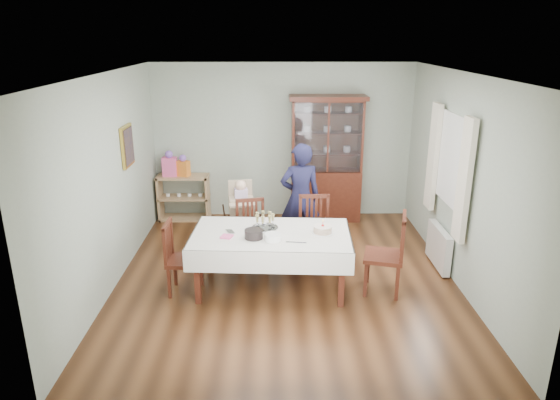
{
  "coord_description": "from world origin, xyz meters",
  "views": [
    {
      "loc": [
        -0.16,
        -6.11,
        3.16
      ],
      "look_at": [
        -0.08,
        0.2,
        1.04
      ],
      "focal_mm": 32.0,
      "sensor_mm": 36.0,
      "label": 1
    }
  ],
  "objects_px": {
    "champagne_tray": "(265,224)",
    "chair_far_right": "(315,246)",
    "sideboard": "(184,197)",
    "chair_end_right": "(384,269)",
    "gift_bag_orange": "(183,167)",
    "chair_far_left": "(252,247)",
    "chair_end_left": "(184,271)",
    "dining_table": "(271,260)",
    "woman": "(300,198)",
    "birthday_cake": "(323,230)",
    "china_cabinet": "(326,157)",
    "gift_bag_pink": "(170,165)",
    "high_chair": "(242,222)"
  },
  "relations": [
    {
      "from": "champagne_tray",
      "to": "chair_far_right",
      "type": "bearing_deg",
      "value": 34.64
    },
    {
      "from": "sideboard",
      "to": "chair_far_right",
      "type": "height_order",
      "value": "chair_far_right"
    },
    {
      "from": "chair_far_right",
      "to": "chair_end_left",
      "type": "xyz_separation_m",
      "value": [
        -1.72,
        -0.73,
        -0.02
      ]
    },
    {
      "from": "gift_bag_orange",
      "to": "dining_table",
      "type": "bearing_deg",
      "value": -59.0
    },
    {
      "from": "chair_end_right",
      "to": "champagne_tray",
      "type": "height_order",
      "value": "chair_end_right"
    },
    {
      "from": "china_cabinet",
      "to": "sideboard",
      "type": "bearing_deg",
      "value": 179.51
    },
    {
      "from": "sideboard",
      "to": "chair_end_left",
      "type": "relative_size",
      "value": 0.96
    },
    {
      "from": "chair_far_left",
      "to": "gift_bag_orange",
      "type": "height_order",
      "value": "gift_bag_orange"
    },
    {
      "from": "birthday_cake",
      "to": "gift_bag_orange",
      "type": "bearing_deg",
      "value": 130.38
    },
    {
      "from": "chair_end_right",
      "to": "gift_bag_pink",
      "type": "xyz_separation_m",
      "value": [
        -3.2,
        2.67,
        0.69
      ]
    },
    {
      "from": "sideboard",
      "to": "woman",
      "type": "height_order",
      "value": "woman"
    },
    {
      "from": "woman",
      "to": "gift_bag_orange",
      "type": "distance_m",
      "value": 2.37
    },
    {
      "from": "chair_far_left",
      "to": "birthday_cake",
      "type": "bearing_deg",
      "value": -46.72
    },
    {
      "from": "dining_table",
      "to": "high_chair",
      "type": "xyz_separation_m",
      "value": [
        -0.45,
        1.24,
        0.04
      ]
    },
    {
      "from": "birthday_cake",
      "to": "champagne_tray",
      "type": "bearing_deg",
      "value": 166.67
    },
    {
      "from": "chair_far_left",
      "to": "chair_end_right",
      "type": "relative_size",
      "value": 0.9
    },
    {
      "from": "chair_end_left",
      "to": "gift_bag_pink",
      "type": "xyz_separation_m",
      "value": [
        -0.65,
        2.64,
        0.72
      ]
    },
    {
      "from": "gift_bag_orange",
      "to": "china_cabinet",
      "type": "bearing_deg",
      "value": -0.04
    },
    {
      "from": "chair_end_right",
      "to": "birthday_cake",
      "type": "height_order",
      "value": "chair_end_right"
    },
    {
      "from": "sideboard",
      "to": "chair_far_right",
      "type": "xyz_separation_m",
      "value": [
        2.16,
        -1.93,
        -0.1
      ]
    },
    {
      "from": "chair_far_right",
      "to": "gift_bag_pink",
      "type": "bearing_deg",
      "value": 139.94
    },
    {
      "from": "dining_table",
      "to": "woman",
      "type": "xyz_separation_m",
      "value": [
        0.43,
        1.21,
        0.44
      ]
    },
    {
      "from": "china_cabinet",
      "to": "chair_end_left",
      "type": "relative_size",
      "value": 2.31
    },
    {
      "from": "sideboard",
      "to": "chair_end_left",
      "type": "height_order",
      "value": "chair_end_left"
    },
    {
      "from": "birthday_cake",
      "to": "chair_end_left",
      "type": "bearing_deg",
      "value": -177.37
    },
    {
      "from": "chair_end_right",
      "to": "gift_bag_orange",
      "type": "relative_size",
      "value": 2.8
    },
    {
      "from": "gift_bag_pink",
      "to": "gift_bag_orange",
      "type": "height_order",
      "value": "gift_bag_pink"
    },
    {
      "from": "sideboard",
      "to": "gift_bag_orange",
      "type": "height_order",
      "value": "gift_bag_orange"
    },
    {
      "from": "china_cabinet",
      "to": "chair_end_left",
      "type": "height_order",
      "value": "china_cabinet"
    },
    {
      "from": "sideboard",
      "to": "gift_bag_orange",
      "type": "xyz_separation_m",
      "value": [
        0.02,
        -0.02,
        0.57
      ]
    },
    {
      "from": "china_cabinet",
      "to": "champagne_tray",
      "type": "relative_size",
      "value": 6.33
    },
    {
      "from": "chair_end_left",
      "to": "champagne_tray",
      "type": "relative_size",
      "value": 2.74
    },
    {
      "from": "birthday_cake",
      "to": "gift_bag_orange",
      "type": "distance_m",
      "value": 3.36
    },
    {
      "from": "dining_table",
      "to": "woman",
      "type": "bearing_deg",
      "value": 70.35
    },
    {
      "from": "sideboard",
      "to": "gift_bag_pink",
      "type": "height_order",
      "value": "gift_bag_pink"
    },
    {
      "from": "china_cabinet",
      "to": "chair_end_left",
      "type": "bearing_deg",
      "value": -127.95
    },
    {
      "from": "china_cabinet",
      "to": "chair_end_left",
      "type": "xyz_separation_m",
      "value": [
        -2.06,
        -2.64,
        -0.84
      ]
    },
    {
      "from": "chair_end_left",
      "to": "gift_bag_pink",
      "type": "bearing_deg",
      "value": 15.51
    },
    {
      "from": "chair_far_left",
      "to": "chair_far_right",
      "type": "bearing_deg",
      "value": -11.71
    },
    {
      "from": "gift_bag_orange",
      "to": "chair_end_left",
      "type": "bearing_deg",
      "value": -81.02
    },
    {
      "from": "chair_end_left",
      "to": "woman",
      "type": "distance_m",
      "value": 2.1
    },
    {
      "from": "high_chair",
      "to": "champagne_tray",
      "type": "distance_m",
      "value": 1.22
    },
    {
      "from": "china_cabinet",
      "to": "champagne_tray",
      "type": "xyz_separation_m",
      "value": [
        -1.03,
        -2.38,
        -0.3
      ]
    },
    {
      "from": "high_chair",
      "to": "gift_bag_orange",
      "type": "distance_m",
      "value": 1.77
    },
    {
      "from": "dining_table",
      "to": "woman",
      "type": "distance_m",
      "value": 1.36
    },
    {
      "from": "birthday_cake",
      "to": "gift_bag_pink",
      "type": "distance_m",
      "value": 3.52
    },
    {
      "from": "chair_end_right",
      "to": "gift_bag_orange",
      "type": "bearing_deg",
      "value": -117.18
    },
    {
      "from": "sideboard",
      "to": "chair_end_right",
      "type": "height_order",
      "value": "chair_end_right"
    },
    {
      "from": "chair_far_right",
      "to": "champagne_tray",
      "type": "xyz_separation_m",
      "value": [
        -0.69,
        -0.48,
        0.52
      ]
    },
    {
      "from": "sideboard",
      "to": "gift_bag_pink",
      "type": "relative_size",
      "value": 2.0
    }
  ]
}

